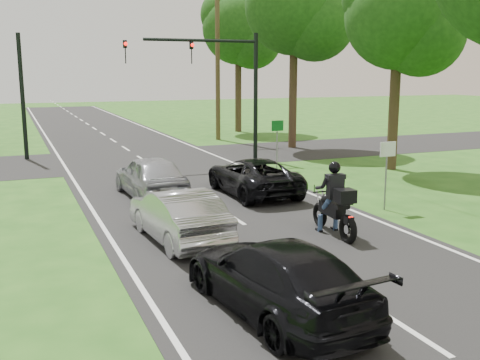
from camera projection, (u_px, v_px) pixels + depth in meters
name	position (u px, v px, depth m)	size (l,w,h in m)	color
ground	(295.00, 258.00, 12.93)	(140.00, 140.00, 0.00)	#265718
road	(176.00, 181.00, 22.00)	(8.00, 100.00, 0.01)	black
cross_road	(142.00, 159.00, 27.45)	(60.00, 7.00, 0.01)	black
motorcycle_rider	(335.00, 206.00, 14.57)	(0.65, 2.29, 1.97)	black
dark_suv	(253.00, 176.00, 19.49)	(2.10, 4.56, 1.27)	black
silver_sedan	(178.00, 215.00, 14.07)	(1.41, 4.04, 1.33)	#A5A5AA
silver_suv	(151.00, 176.00, 19.00)	(1.71, 4.24, 1.45)	#AAACB2
dark_car_behind	(276.00, 277.00, 9.88)	(1.84, 4.54, 1.32)	black
traffic_signal	(219.00, 73.00, 26.09)	(6.38, 0.44, 6.00)	black
signal_pole_far	(23.00, 97.00, 26.75)	(0.20, 0.20, 6.00)	black
utility_pole_far	(218.00, 57.00, 34.24)	(1.60, 0.28, 10.00)	brown
sign_white	(387.00, 159.00, 17.08)	(0.55, 0.07, 2.12)	slate
sign_green	(277.00, 133.00, 24.42)	(0.55, 0.07, 2.12)	slate
tree_row_c	(406.00, 22.00, 23.37)	(4.80, 4.65, 8.76)	#332316
tree_row_d	(302.00, 10.00, 30.12)	(5.76, 5.58, 10.45)	#332316
tree_row_e	(243.00, 33.00, 38.56)	(5.28, 5.12, 9.61)	#332316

